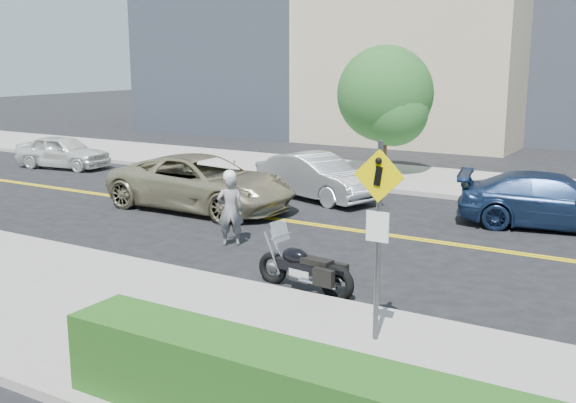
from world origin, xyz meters
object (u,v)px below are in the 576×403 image
at_px(motorcyclist, 230,208).
at_px(pedestrian_sign, 378,222).
at_px(parked_car_white, 63,152).
at_px(parked_car_blue, 554,201).
at_px(parked_car_silver, 316,177).
at_px(motorcycle, 305,258).
at_px(suv, 202,183).

bearing_deg(motorcyclist, pedestrian_sign, 111.38).
relative_size(parked_car_white, parked_car_blue, 0.80).
height_order(motorcyclist, parked_car_white, motorcyclist).
relative_size(motorcyclist, parked_car_silver, 0.42).
relative_size(pedestrian_sign, motorcycle, 1.44).
distance_m(parked_car_silver, parked_car_blue, 7.00).
bearing_deg(motorcycle, parked_car_white, 159.93).
bearing_deg(suv, motorcyclist, -132.33).
height_order(motorcycle, suv, suv).
height_order(parked_car_silver, parked_car_blue, parked_car_silver).
height_order(pedestrian_sign, parked_car_blue, pedestrian_sign).
bearing_deg(motorcyclist, parked_car_white, -59.45).
height_order(parked_car_white, parked_car_blue, parked_car_blue).
bearing_deg(suv, motorcycle, -127.06).
distance_m(parked_car_white, parked_car_silver, 11.52).
distance_m(motorcyclist, parked_car_silver, 5.77).
height_order(motorcycle, parked_car_white, parked_car_white).
bearing_deg(parked_car_white, suv, -116.80).
relative_size(motorcycle, parked_car_silver, 0.49).
distance_m(pedestrian_sign, parked_car_white, 19.98).
bearing_deg(pedestrian_sign, parked_car_silver, 123.16).
height_order(motorcycle, parked_car_blue, parked_car_blue).
bearing_deg(pedestrian_sign, parked_car_blue, 84.24).
height_order(suv, parked_car_blue, suv).
relative_size(suv, parked_car_silver, 1.32).
xyz_separation_m(motorcyclist, suv, (-2.96, 2.73, -0.11)).
relative_size(motorcycle, parked_car_blue, 0.43).
distance_m(suv, parked_car_white, 9.89).
xyz_separation_m(parked_car_silver, parked_car_blue, (7.00, -0.05, -0.00)).
bearing_deg(motorcyclist, motorcycle, 114.29).
relative_size(motorcyclist, parked_car_blue, 0.37).
bearing_deg(parked_car_white, parked_car_silver, -99.16).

